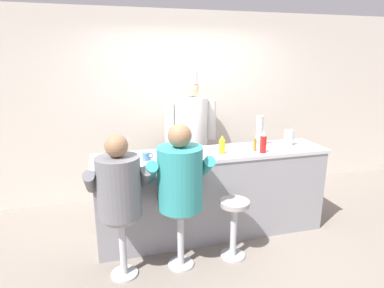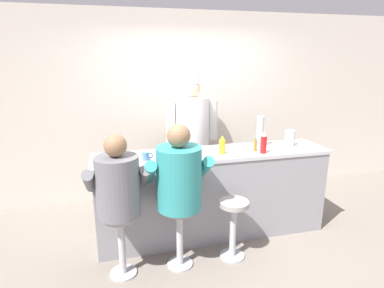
% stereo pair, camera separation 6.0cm
% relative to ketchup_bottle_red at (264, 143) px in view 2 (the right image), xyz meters
% --- Properties ---
extents(ground_plane, '(20.00, 20.00, 0.00)m').
position_rel_ketchup_bottle_red_xyz_m(ground_plane, '(-0.53, -0.12, -1.13)').
color(ground_plane, slate).
extents(wall_back, '(10.00, 0.06, 2.70)m').
position_rel_ketchup_bottle_red_xyz_m(wall_back, '(-0.53, 1.52, 0.22)').
color(wall_back, beige).
rests_on(wall_back, ground_plane).
extents(diner_counter, '(2.69, 0.58, 1.02)m').
position_rel_ketchup_bottle_red_xyz_m(diner_counter, '(-0.53, 0.17, -0.62)').
color(diner_counter, gray).
rests_on(diner_counter, ground_plane).
extents(ketchup_bottle_red, '(0.07, 0.07, 0.25)m').
position_rel_ketchup_bottle_red_xyz_m(ketchup_bottle_red, '(0.00, 0.00, 0.00)').
color(ketchup_bottle_red, red).
rests_on(ketchup_bottle_red, diner_counter).
extents(mustard_bottle_yellow, '(0.07, 0.07, 0.21)m').
position_rel_ketchup_bottle_red_xyz_m(mustard_bottle_yellow, '(-0.46, 0.09, -0.02)').
color(mustard_bottle_yellow, yellow).
rests_on(mustard_bottle_yellow, diner_counter).
extents(hot_sauce_bottle_orange, '(0.04, 0.04, 0.14)m').
position_rel_ketchup_bottle_red_xyz_m(hot_sauce_bottle_orange, '(-0.05, 0.10, -0.05)').
color(hot_sauce_bottle_orange, orange).
rests_on(hot_sauce_bottle_orange, diner_counter).
extents(water_pitcher_clear, '(0.13, 0.11, 0.19)m').
position_rel_ketchup_bottle_red_xyz_m(water_pitcher_clear, '(0.45, 0.21, -0.02)').
color(water_pitcher_clear, silver).
rests_on(water_pitcher_clear, diner_counter).
extents(breakfast_plate, '(0.27, 0.27, 0.05)m').
position_rel_ketchup_bottle_red_xyz_m(breakfast_plate, '(-1.57, 0.10, -0.10)').
color(breakfast_plate, white).
rests_on(breakfast_plate, diner_counter).
extents(cereal_bowl, '(0.17, 0.17, 0.06)m').
position_rel_ketchup_bottle_red_xyz_m(cereal_bowl, '(-1.03, 0.08, -0.09)').
color(cereal_bowl, '#B24C47').
rests_on(cereal_bowl, diner_counter).
extents(coffee_mug_white, '(0.13, 0.08, 0.09)m').
position_rel_ketchup_bottle_red_xyz_m(coffee_mug_white, '(-0.87, 0.24, -0.07)').
color(coffee_mug_white, white).
rests_on(coffee_mug_white, diner_counter).
extents(coffee_mug_blue, '(0.12, 0.08, 0.08)m').
position_rel_ketchup_bottle_red_xyz_m(coffee_mug_blue, '(-1.30, 0.08, -0.08)').
color(coffee_mug_blue, '#4C7AB2').
rests_on(coffee_mug_blue, diner_counter).
extents(cup_stack_steel, '(0.09, 0.09, 0.37)m').
position_rel_ketchup_bottle_red_xyz_m(cup_stack_steel, '(0.09, 0.27, 0.07)').
color(cup_stack_steel, '#B7BABF').
rests_on(cup_stack_steel, diner_counter).
extents(diner_seated_grey, '(0.60, 0.60, 1.41)m').
position_rel_ketchup_bottle_red_xyz_m(diner_seated_grey, '(-1.61, -0.31, -0.25)').
color(diner_seated_grey, '#B2B5BA').
rests_on(diner_seated_grey, ground_plane).
extents(diner_seated_teal, '(0.65, 0.65, 1.47)m').
position_rel_ketchup_bottle_red_xyz_m(diner_seated_teal, '(-1.04, -0.31, -0.22)').
color(diner_seated_teal, '#B2B5BA').
rests_on(diner_seated_teal, ground_plane).
extents(empty_stool_round, '(0.31, 0.31, 0.64)m').
position_rel_ketchup_bottle_red_xyz_m(empty_stool_round, '(-0.47, -0.35, -0.70)').
color(empty_stool_round, '#B2B5BA').
rests_on(empty_stool_round, ground_plane).
extents(cook_in_whites_near, '(0.74, 0.47, 1.89)m').
position_rel_ketchup_bottle_red_xyz_m(cook_in_whites_near, '(-0.53, 1.14, -0.10)').
color(cook_in_whites_near, '#232328').
rests_on(cook_in_whites_near, ground_plane).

